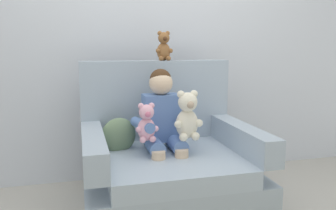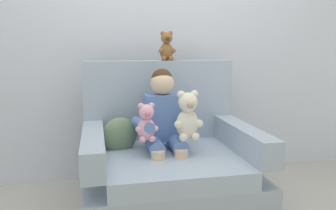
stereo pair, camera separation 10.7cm
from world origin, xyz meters
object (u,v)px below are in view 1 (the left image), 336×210
object	(u,v)px
armchair	(167,166)
plush_pink	(147,123)
seated_child	(163,121)
plush_brown_on_backrest	(164,47)
throw_pillow	(119,136)
plush_cream	(187,117)

from	to	relation	value
armchair	plush_pink	world-z (taller)	armchair
seated_child	plush_brown_on_backrest	xyz separation A→B (m)	(0.09, 0.33, 0.52)
armchair	throw_pillow	world-z (taller)	armchair
throw_pillow	plush_brown_on_backrest	bearing A→B (deg)	30.29
plush_cream	plush_brown_on_backrest	bearing A→B (deg)	73.14
plush_pink	throw_pillow	size ratio (longest dim) A/B	1.00
plush_pink	armchair	bearing A→B (deg)	16.56
plush_brown_on_backrest	throw_pillow	bearing A→B (deg)	-161.70
seated_child	plush_pink	size ratio (longest dim) A/B	3.16
throw_pillow	armchair	bearing A→B (deg)	-21.25
armchair	throw_pillow	distance (m)	0.41
plush_pink	plush_brown_on_backrest	xyz separation A→B (m)	(0.23, 0.46, 0.50)
seated_child	plush_brown_on_backrest	bearing A→B (deg)	76.69
armchair	throw_pillow	xyz separation A→B (m)	(-0.33, 0.13, 0.21)
armchair	seated_child	size ratio (longest dim) A/B	1.44
armchair	seated_child	world-z (taller)	armchair
plush_brown_on_backrest	throw_pillow	distance (m)	0.78
armchair	plush_pink	distance (m)	0.40
plush_cream	throw_pillow	world-z (taller)	plush_cream
plush_pink	throw_pillow	xyz separation A→B (m)	(-0.16, 0.23, -0.13)
armchair	seated_child	xyz separation A→B (m)	(-0.02, 0.03, 0.32)
seated_child	plush_pink	xyz separation A→B (m)	(-0.15, -0.13, 0.02)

